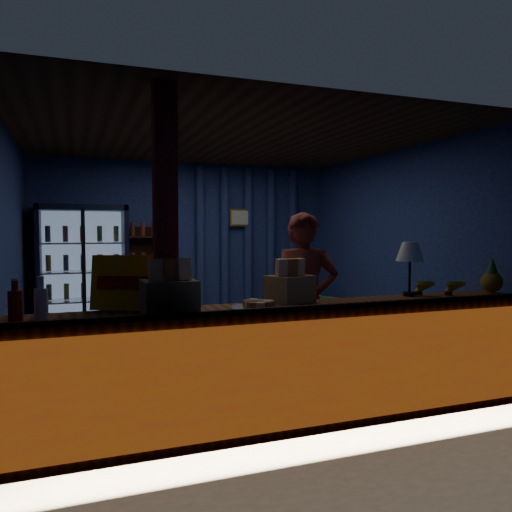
{
  "coord_description": "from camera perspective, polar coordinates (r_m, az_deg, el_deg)",
  "views": [
    {
      "loc": [
        -1.68,
        -5.51,
        1.55
      ],
      "look_at": [
        0.27,
        -0.2,
        1.26
      ],
      "focal_mm": 35.0,
      "sensor_mm": 36.0,
      "label": 1
    }
  ],
  "objects": [
    {
      "name": "framed_picture",
      "position": [
        8.02,
        -1.81,
        4.4
      ],
      "size": [
        0.36,
        0.04,
        0.28
      ],
      "color": "gold",
      "rests_on": "room_walls"
    },
    {
      "name": "snack_box_left",
      "position": [
        3.63,
        -9.87,
        -4.36
      ],
      "size": [
        0.39,
        0.32,
        0.4
      ],
      "color": "#9D7E4C",
      "rests_on": "counter"
    },
    {
      "name": "table_lamp",
      "position": [
        4.74,
        17.18,
        0.24
      ],
      "size": [
        0.25,
        0.25,
        0.49
      ],
      "color": "black",
      "rests_on": "counter"
    },
    {
      "name": "side_table",
      "position": [
        7.61,
        2.04,
        -6.92
      ],
      "size": [
        0.63,
        0.55,
        0.58
      ],
      "color": "#341E10",
      "rests_on": "ground"
    },
    {
      "name": "yellow_sign",
      "position": [
        3.87,
        -14.7,
        -2.98
      ],
      "size": [
        0.52,
        0.3,
        0.41
      ],
      "color": "#FFBA0D",
      "rests_on": "counter"
    },
    {
      "name": "green_chair",
      "position": [
        7.75,
        6.97,
        -6.58
      ],
      "size": [
        0.75,
        0.76,
        0.53
      ],
      "primitive_type": "imported",
      "rotation": [
        0.0,
        0.0,
        3.54
      ],
      "color": "#52A453",
      "rests_on": "ground"
    },
    {
      "name": "room_walls",
      "position": [
        5.76,
        -3.25,
        3.15
      ],
      "size": [
        4.6,
        4.6,
        4.6
      ],
      "color": "navy",
      "rests_on": "ground"
    },
    {
      "name": "pastry_tray",
      "position": [
        3.81,
        0.05,
        -5.78
      ],
      "size": [
        0.41,
        0.41,
        0.07
      ],
      "color": "silver",
      "rests_on": "counter"
    },
    {
      "name": "curtain_folds",
      "position": [
        8.11,
        -0.89,
        1.21
      ],
      "size": [
        1.74,
        0.14,
        2.5
      ],
      "color": "navy",
      "rests_on": "room_walls"
    },
    {
      "name": "counter",
      "position": [
        4.12,
        4.73,
        -12.17
      ],
      "size": [
        4.4,
        0.57,
        0.99
      ],
      "color": "brown",
      "rests_on": "ground"
    },
    {
      "name": "support_post",
      "position": [
        3.68,
        -10.29,
        -1.0
      ],
      "size": [
        0.16,
        0.16,
        2.6
      ],
      "primitive_type": "cube",
      "color": "maroon",
      "rests_on": "ground"
    },
    {
      "name": "ground",
      "position": [
        5.97,
        -3.21,
        -12.09
      ],
      "size": [
        4.6,
        4.6,
        0.0
      ],
      "primitive_type": "plane",
      "color": "#515154",
      "rests_on": "ground"
    },
    {
      "name": "shopkeeper",
      "position": [
        4.76,
        5.57,
        -5.39
      ],
      "size": [
        0.74,
        0.63,
        1.72
      ],
      "primitive_type": "imported",
      "rotation": [
        0.0,
        0.0,
        -0.4
      ],
      "color": "maroon",
      "rests_on": "ground"
    },
    {
      "name": "banana_bunches",
      "position": [
        4.87,
        19.92,
        -3.35
      ],
      "size": [
        0.48,
        0.29,
        0.16
      ],
      "color": "yellow",
      "rests_on": "counter"
    },
    {
      "name": "bottle_shelf",
      "position": [
        7.67,
        -12.77,
        -2.75
      ],
      "size": [
        0.5,
        0.28,
        1.6
      ],
      "color": "#341E10",
      "rests_on": "ground"
    },
    {
      "name": "pineapple",
      "position": [
        5.24,
        25.34,
        -2.35
      ],
      "size": [
        0.2,
        0.2,
        0.34
      ],
      "color": "#8E5D19",
      "rests_on": "counter"
    },
    {
      "name": "soda_bottles",
      "position": [
        3.66,
        -25.73,
        -4.92
      ],
      "size": [
        0.39,
        0.17,
        0.29
      ],
      "color": "#A9150B",
      "rests_on": "counter"
    },
    {
      "name": "snack_box_centre",
      "position": [
        4.18,
        3.89,
        -3.53
      ],
      "size": [
        0.42,
        0.39,
        0.36
      ],
      "color": "#9D7E4C",
      "rests_on": "counter"
    },
    {
      "name": "beverage_cooler",
      "position": [
        7.46,
        -19.13,
        -1.93
      ],
      "size": [
        1.2,
        0.62,
        1.9
      ],
      "color": "black",
      "rests_on": "ground"
    }
  ]
}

